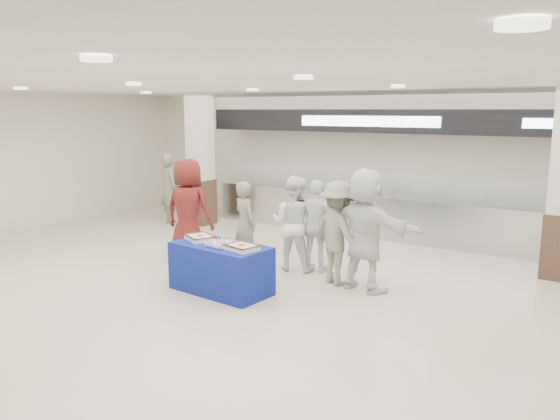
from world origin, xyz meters
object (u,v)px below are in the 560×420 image
Objects in this scene: sheet_cake_left at (200,237)px; soldier_bg at (170,189)px; cupcake_tray at (221,244)px; chef_tall at (294,223)px; display_table at (221,268)px; soldier_a at (245,223)px; chef_short at (317,227)px; sheet_cake_right at (242,247)px; civilian_maroon at (188,210)px; civilian_white at (365,230)px; soldier_b at (338,233)px.

sheet_cake_left is 5.06m from soldier_bg.
chef_tall is at bearing 82.31° from cupcake_tray.
display_table is 0.88× the size of soldier_bg.
soldier_bg reaches higher than soldier_a.
display_table is at bearing 58.39° from chef_short.
cupcake_tray is at bearing 178.27° from sheet_cake_right.
civilian_maroon is 1.00× the size of civilian_white.
soldier_b is at bearing 151.30° from chef_tall.
civilian_maroon reaches higher than display_table.
cupcake_tray is 1.91m from chef_short.
soldier_b is 0.50m from civilian_white.
sheet_cake_right is 2.36m from civilian_maroon.
chef_tall reaches higher than display_table.
sheet_cake_right is 1.83m from soldier_a.
display_table is 3.43× the size of cupcake_tray.
soldier_b reaches higher than cupcake_tray.
civilian_maroon is 3.44m from civilian_white.
soldier_a is at bearing 4.34° from chef_short.
soldier_bg reaches higher than sheet_cake_left.
display_table is 0.80× the size of civilian_white.
chef_short reaches higher than sheet_cake_right.
civilian_white is (0.49, -0.04, 0.12)m from soldier_b.
civilian_white is (2.42, -0.10, 0.20)m from soldier_a.
soldier_b is at bearing 137.43° from chef_short.
chef_short is at bearing -142.55° from soldier_a.
chef_short is (1.30, 0.34, 0.04)m from soldier_a.
civilian_maroon is at bearing 7.32° from chef_short.
chef_short is at bearing -8.73° from soldier_b.
soldier_a is 1.35m from chef_short.
chef_short is at bearing -10.77° from civilian_white.
sheet_cake_left is at bearing 166.35° from soldier_bg.
soldier_b is 0.87× the size of civilian_white.
sheet_cake_right is 0.42m from cupcake_tray.
soldier_b is (1.04, -0.29, 0.01)m from chef_tall.
display_table is at bearing 172.11° from sheet_cake_right.
display_table is 0.92× the size of soldier_b.
display_table is 0.96× the size of chef_short.
sheet_cake_left is at bearing 45.69° from chef_short.
sheet_cake_right is at bearing 83.26° from chef_tall.
chef_tall is 0.42m from chef_short.
civilian_maroon is 1.25× the size of soldier_a.
chef_short reaches higher than soldier_a.
cupcake_tray is 1.89m from soldier_b.
soldier_a reaches higher than cupcake_tray.
civilian_maroon is 1.09× the size of soldier_bg.
cupcake_tray is at bearing 137.34° from soldier_a.
sheet_cake_right is 0.34× the size of soldier_a.
chef_tall is 0.99× the size of soldier_b.
civilian_white reaches higher than display_table.
display_table is 1.95m from soldier_b.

